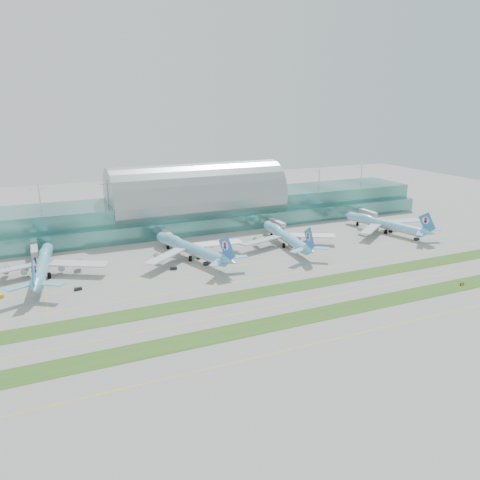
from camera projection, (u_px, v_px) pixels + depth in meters
name	position (u px, v px, depth m)	size (l,w,h in m)	color
ground	(288.00, 290.00, 215.89)	(700.00, 700.00, 0.00)	gray
terminal	(197.00, 205.00, 324.85)	(340.00, 69.10, 36.00)	#3D7A75
grass_strip_near	(322.00, 314.00, 191.31)	(420.00, 12.00, 0.08)	#2D591E
grass_strip_far	(286.00, 288.00, 217.63)	(420.00, 12.00, 0.08)	#2D591E
taxiline_a	(352.00, 335.00, 173.78)	(420.00, 0.35, 0.01)	yellow
taxiline_b	(304.00, 301.00, 203.60)	(420.00, 0.35, 0.01)	yellow
taxiline_c	(270.00, 277.00, 231.68)	(420.00, 0.35, 0.01)	yellow
taxiline_d	(251.00, 263.00, 250.98)	(420.00, 0.35, 0.01)	yellow
airliner_a	(43.00, 264.00, 231.01)	(63.33, 72.32, 19.91)	#5FB7D1
airliner_b	(190.00, 247.00, 257.72)	(61.22, 71.03, 20.05)	#63B5DB
airliner_c	(285.00, 236.00, 280.51)	(61.57, 70.17, 19.30)	#6FCDF4
airliner_d	(384.00, 223.00, 309.99)	(59.48, 68.63, 19.13)	#70C6F8
gse_a	(0.00, 296.00, 206.58)	(3.18, 1.47, 1.52)	yellow
gse_b	(78.00, 289.00, 215.19)	(3.51, 1.55, 1.25)	black
gse_c	(173.00, 268.00, 241.60)	(3.53, 1.59, 1.55)	black
gse_d	(207.00, 263.00, 248.11)	(3.76, 1.86, 1.78)	black
gse_e	(299.00, 249.00, 272.16)	(2.81, 1.72, 1.43)	orange
gse_f	(300.00, 245.00, 279.39)	(3.22, 1.83, 1.58)	black
gse_g	(417.00, 239.00, 293.21)	(4.08, 1.96, 1.50)	black
gse_h	(404.00, 231.00, 312.06)	(2.95, 1.75, 1.41)	black
taxiway_sign_east	(462.00, 284.00, 220.78)	(2.69, 0.47, 1.13)	black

